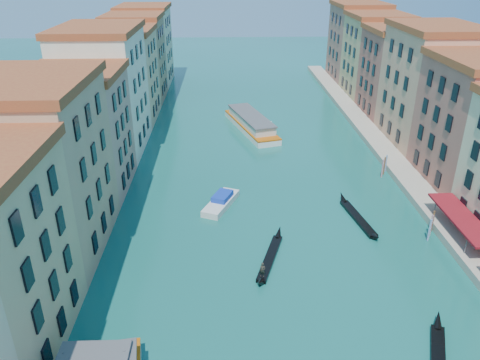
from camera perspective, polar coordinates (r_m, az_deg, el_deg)
The scene contains 9 objects.
left_bank_palazzos at distance 78.19m, azimuth -17.15°, elevation 8.69°, with size 12.80×128.40×21.00m.
right_bank_palazzos at distance 83.86m, azimuth 23.59°, elevation 8.82°, with size 12.80×128.40×21.00m.
quay at distance 83.66m, azimuth 17.53°, elevation 3.01°, with size 4.00×140.00×1.00m, color #AEA78D.
mooring_poles_right at distance 53.22m, azimuth 26.85°, elevation -11.35°, with size 1.44×54.24×3.20m.
vaporetto_far at distance 92.79m, azimuth 1.35°, elevation 6.96°, with size 10.16×20.70×3.01m.
gondola_fore at distance 53.33m, azimuth 3.68°, elevation -9.33°, with size 4.45×11.50×2.35m.
gondola_far at distance 62.85m, azimuth 14.10°, elevation -4.34°, with size 2.92×12.17×1.73m.
motorboat_mid at distance 64.08m, azimuth -2.31°, elevation -2.63°, with size 5.31×8.09×1.61m.
motorboat_far at distance 93.07m, azimuth 2.89°, elevation 6.47°, with size 3.85×7.21×1.43m.
Camera 1 is at (-5.80, -7.87, 30.76)m, focal length 35.00 mm.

